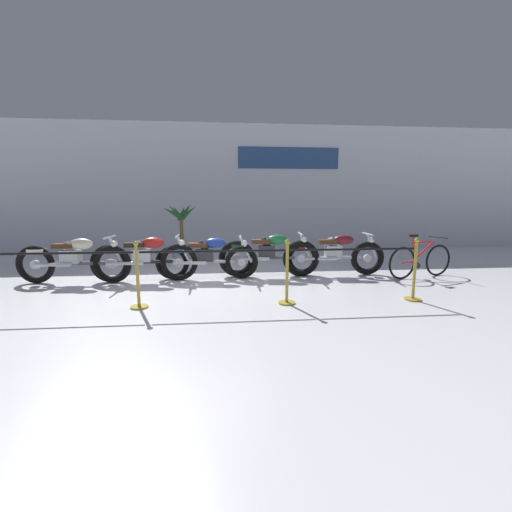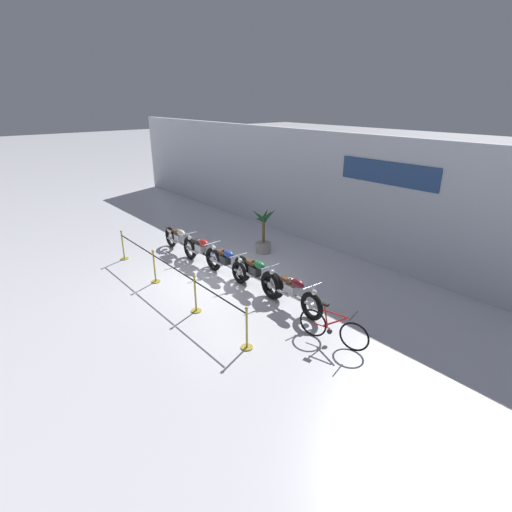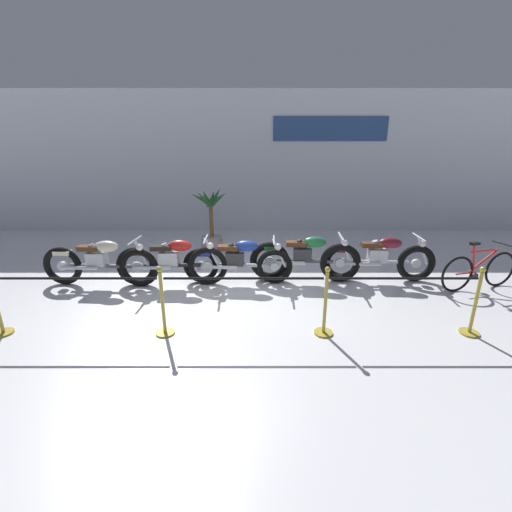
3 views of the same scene
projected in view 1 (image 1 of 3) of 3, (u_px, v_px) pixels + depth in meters
ground_plane at (210, 285)px, 6.82m from camera, size 120.00×120.00×0.00m
back_wall at (214, 188)px, 11.53m from camera, size 28.00×0.29×4.20m
motorcycle_cream_0 at (74, 260)px, 6.93m from camera, size 2.32×0.62×0.97m
motorcycle_red_1 at (145, 258)px, 7.10m from camera, size 2.19×0.62×0.97m
motorcycle_blue_2 at (207, 258)px, 7.31m from camera, size 2.20×0.62×0.93m
motorcycle_green_3 at (269, 255)px, 7.55m from camera, size 2.23×0.62×0.98m
motorcycle_maroon_4 at (336, 255)px, 7.71m from camera, size 2.25×0.62×0.96m
bicycle at (420, 260)px, 7.46m from camera, size 1.68×0.60×0.96m
potted_palm_left_of_row at (182, 234)px, 9.40m from camera, size 0.98×0.90×1.67m
stanchion_far_left at (124, 265)px, 5.25m from camera, size 7.02×0.28×1.05m
stanchion_mid_left at (138, 285)px, 5.32m from camera, size 0.28×0.28×1.05m
stanchion_mid_right at (287, 282)px, 5.54m from camera, size 0.28×0.28×1.05m
stanchion_far_right at (414, 279)px, 5.75m from camera, size 0.28×0.28×1.05m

